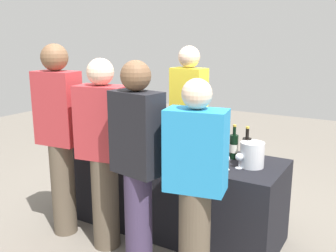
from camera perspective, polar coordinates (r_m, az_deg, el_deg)
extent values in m
plane|color=slate|center=(3.85, 0.00, -14.78)|extent=(12.00, 12.00, 0.00)
cube|color=black|center=(3.69, 0.00, -9.57)|extent=(2.14, 0.72, 0.76)
cylinder|color=black|center=(3.75, -1.13, -1.18)|extent=(0.07, 0.07, 0.23)
cylinder|color=black|center=(3.72, -1.14, 1.12)|extent=(0.03, 0.03, 0.08)
cylinder|color=maroon|center=(3.71, -1.14, 1.82)|extent=(0.03, 0.03, 0.02)
cylinder|color=silver|center=(3.76, -1.13, -1.35)|extent=(0.08, 0.08, 0.08)
cylinder|color=black|center=(3.55, 3.54, -2.23)|extent=(0.08, 0.08, 0.21)
cylinder|color=black|center=(3.51, 3.58, 0.01)|extent=(0.03, 0.03, 0.07)
cylinder|color=black|center=(3.50, 3.59, 0.73)|extent=(0.03, 0.03, 0.02)
cylinder|color=silver|center=(3.55, 3.54, -2.39)|extent=(0.08, 0.08, 0.07)
cylinder|color=black|center=(3.39, 9.88, -3.11)|extent=(0.07, 0.07, 0.21)
cylinder|color=black|center=(3.35, 9.98, -0.73)|extent=(0.03, 0.03, 0.08)
cylinder|color=gold|center=(3.34, 10.01, 0.04)|extent=(0.03, 0.03, 0.02)
cylinder|color=silver|center=(3.39, 9.87, -3.29)|extent=(0.08, 0.08, 0.08)
cylinder|color=black|center=(3.29, 11.73, -3.64)|extent=(0.08, 0.08, 0.22)
cylinder|color=black|center=(3.25, 11.86, -1.08)|extent=(0.03, 0.03, 0.09)
cylinder|color=gold|center=(3.24, 11.90, -0.21)|extent=(0.03, 0.03, 0.02)
cylinder|color=silver|center=(3.30, 11.73, -3.82)|extent=(0.08, 0.08, 0.08)
cylinder|color=silver|center=(3.81, -10.02, -2.92)|extent=(0.07, 0.07, 0.00)
cylinder|color=silver|center=(3.80, -10.05, -2.42)|extent=(0.01, 0.01, 0.07)
sphere|color=silver|center=(3.78, -10.08, -1.47)|extent=(0.07, 0.07, 0.07)
sphere|color=#590C19|center=(3.79, -10.08, -1.65)|extent=(0.04, 0.04, 0.04)
cylinder|color=silver|center=(3.35, 4.31, -5.03)|extent=(0.06, 0.06, 0.00)
cylinder|color=silver|center=(3.34, 4.32, -4.46)|extent=(0.01, 0.01, 0.07)
sphere|color=silver|center=(3.32, 4.34, -3.39)|extent=(0.07, 0.07, 0.07)
cylinder|color=silver|center=(3.27, 5.08, -5.49)|extent=(0.06, 0.06, 0.00)
cylinder|color=silver|center=(3.26, 5.09, -4.80)|extent=(0.01, 0.01, 0.08)
sphere|color=silver|center=(3.24, 5.12, -3.60)|extent=(0.07, 0.07, 0.07)
cylinder|color=silver|center=(3.13, 8.64, -6.48)|extent=(0.07, 0.07, 0.00)
cylinder|color=silver|center=(3.12, 8.66, -5.91)|extent=(0.01, 0.01, 0.06)
sphere|color=silver|center=(3.10, 8.70, -4.85)|extent=(0.07, 0.07, 0.07)
sphere|color=#590C19|center=(3.10, 8.69, -5.05)|extent=(0.04, 0.04, 0.04)
cylinder|color=silver|center=(3.18, 10.61, -6.21)|extent=(0.06, 0.06, 0.00)
cylinder|color=silver|center=(3.17, 10.63, -5.65)|extent=(0.01, 0.01, 0.06)
sphere|color=silver|center=(3.15, 10.68, -4.60)|extent=(0.07, 0.07, 0.07)
cylinder|color=silver|center=(3.20, 12.53, -4.24)|extent=(0.20, 0.20, 0.21)
cylinder|color=#3F3351|center=(4.26, 3.00, -5.73)|extent=(0.20, 0.20, 0.85)
cube|color=yellow|center=(4.08, 3.13, 4.24)|extent=(0.39, 0.24, 0.64)
sphere|color=beige|center=(4.03, 3.21, 10.36)|extent=(0.23, 0.23, 0.23)
cylinder|color=brown|center=(3.70, -15.49, -9.07)|extent=(0.22, 0.22, 0.87)
cube|color=#B23338|center=(3.49, -16.25, 2.59)|extent=(0.41, 0.25, 0.65)
sphere|color=brown|center=(3.44, -16.73, 9.87)|extent=(0.24, 0.24, 0.24)
cylinder|color=brown|center=(3.40, -9.37, -11.29)|extent=(0.23, 0.23, 0.82)
cube|color=#B23338|center=(3.17, -9.85, 0.53)|extent=(0.45, 0.30, 0.61)
sphere|color=beige|center=(3.11, -10.16, 8.03)|extent=(0.22, 0.22, 0.22)
cylinder|color=#3F3351|center=(3.03, -4.46, -14.31)|extent=(0.21, 0.21, 0.82)
cube|color=black|center=(2.77, -4.72, -1.06)|extent=(0.42, 0.27, 0.61)
sphere|color=brown|center=(2.70, -4.89, 7.56)|extent=(0.22, 0.22, 0.22)
cylinder|color=brown|center=(2.86, 3.99, -16.64)|extent=(0.23, 0.23, 0.77)
cube|color=#268CCC|center=(2.60, 4.22, -3.71)|extent=(0.45, 0.31, 0.57)
sphere|color=beige|center=(2.51, 4.37, 4.85)|extent=(0.21, 0.21, 0.21)
cube|color=white|center=(5.00, -2.14, -3.25)|extent=(0.63, 0.17, 0.78)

